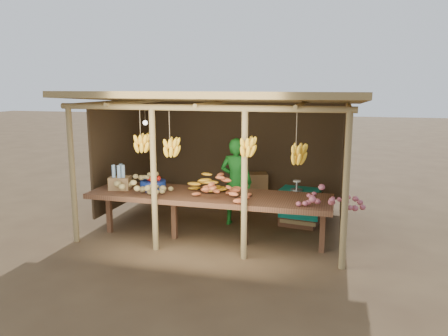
# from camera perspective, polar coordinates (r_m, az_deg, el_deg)

# --- Properties ---
(ground) EXTENTS (60.00, 60.00, 0.00)m
(ground) POSITION_cam_1_polar(r_m,az_deg,el_deg) (8.11, 0.00, -7.31)
(ground) COLOR brown
(ground) RESTS_ON ground
(stall_structure) EXTENTS (4.70, 3.50, 2.43)m
(stall_structure) POSITION_cam_1_polar(r_m,az_deg,el_deg) (7.62, 0.12, 6.19)
(stall_structure) COLOR #987E4E
(stall_structure) RESTS_ON ground
(counter) EXTENTS (3.90, 1.05, 0.80)m
(counter) POSITION_cam_1_polar(r_m,az_deg,el_deg) (7.02, -2.00, -3.89)
(counter) COLOR brown
(counter) RESTS_ON ground
(potato_heap) EXTENTS (1.03, 0.69, 0.36)m
(potato_heap) POSITION_cam_1_polar(r_m,az_deg,el_deg) (7.21, -11.04, -1.71)
(potato_heap) COLOR #A38E54
(potato_heap) RESTS_ON counter
(sweet_potato_heap) EXTENTS (0.99, 0.74, 0.35)m
(sweet_potato_heap) POSITION_cam_1_polar(r_m,az_deg,el_deg) (6.75, -0.65, -2.42)
(sweet_potato_heap) COLOR #C35E32
(sweet_potato_heap) RESTS_ON counter
(onion_heap) EXTENTS (1.02, 0.78, 0.36)m
(onion_heap) POSITION_cam_1_polar(r_m,az_deg,el_deg) (6.41, 13.75, -3.41)
(onion_heap) COLOR #B05562
(onion_heap) RESTS_ON counter
(banana_pile) EXTENTS (0.69, 0.51, 0.35)m
(banana_pile) POSITION_cam_1_polar(r_m,az_deg,el_deg) (7.09, -2.32, -1.80)
(banana_pile) COLOR gold
(banana_pile) RESTS_ON counter
(tomato_basin) EXTENTS (0.43, 0.43, 0.22)m
(tomato_basin) POSITION_cam_1_polar(r_m,az_deg,el_deg) (7.38, -9.26, -2.08)
(tomato_basin) COLOR navy
(tomato_basin) RESTS_ON counter
(bottle_box) EXTENTS (0.39, 0.33, 0.42)m
(bottle_box) POSITION_cam_1_polar(r_m,az_deg,el_deg) (7.49, -13.44, -1.50)
(bottle_box) COLOR olive
(bottle_box) RESTS_ON counter
(vendor) EXTENTS (0.61, 0.42, 1.60)m
(vendor) POSITION_cam_1_polar(r_m,az_deg,el_deg) (7.86, 1.59, -1.83)
(vendor) COLOR #18701E
(vendor) RESTS_ON ground
(tarp_crate) EXTENTS (0.80, 0.71, 0.85)m
(tarp_crate) POSITION_cam_1_polar(r_m,az_deg,el_deg) (8.10, 9.79, -4.91)
(tarp_crate) COLOR brown
(tarp_crate) RESTS_ON ground
(carton_stack) EXTENTS (1.03, 0.48, 0.72)m
(carton_stack) POSITION_cam_1_polar(r_m,az_deg,el_deg) (9.10, 3.17, -3.23)
(carton_stack) COLOR olive
(carton_stack) RESTS_ON ground
(burlap_sacks) EXTENTS (0.78, 0.41, 0.55)m
(burlap_sacks) POSITION_cam_1_polar(r_m,az_deg,el_deg) (9.53, -7.96, -3.16)
(burlap_sacks) COLOR #453320
(burlap_sacks) RESTS_ON ground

